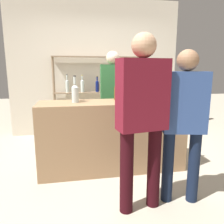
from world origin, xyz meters
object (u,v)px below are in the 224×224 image
object	(u,v)px
server_behind_counter	(113,92)
counter_bottle_3	(75,92)
counter_bottle_0	(75,93)
counter_bottle_1	(117,91)
customer_right	(184,116)
customer_center	(142,112)
ice_bucket	(141,93)
counter_bottle_2	(173,91)

from	to	relation	value
server_behind_counter	counter_bottle_3	bearing A→B (deg)	-38.90
counter_bottle_0	counter_bottle_1	distance (m)	0.60
server_behind_counter	customer_right	xyz separation A→B (m)	(0.40, -1.76, -0.07)
counter_bottle_3	customer_right	size ratio (longest dim) A/B	0.21
customer_center	counter_bottle_0	bearing A→B (deg)	22.66
counter_bottle_1	ice_bucket	distance (m)	0.33
server_behind_counter	customer_right	size ratio (longest dim) A/B	1.07
counter_bottle_1	server_behind_counter	xyz separation A→B (m)	(0.07, 0.71, -0.08)
counter_bottle_3	server_behind_counter	size ratio (longest dim) A/B	0.20
customer_right	server_behind_counter	bearing A→B (deg)	25.18
server_behind_counter	customer_center	bearing A→B (deg)	1.03
counter_bottle_2	counter_bottle_0	bearing A→B (deg)	172.94
counter_bottle_0	counter_bottle_3	xyz separation A→B (m)	(-0.00, 0.11, -0.01)
counter_bottle_2	ice_bucket	distance (m)	0.43
counter_bottle_1	customer_right	distance (m)	1.16
counter_bottle_2	counter_bottle_3	distance (m)	1.32
counter_bottle_0	counter_bottle_3	bearing A→B (deg)	90.94
counter_bottle_2	counter_bottle_3	bearing A→B (deg)	168.02
counter_bottle_3	ice_bucket	bearing A→B (deg)	-6.98
counter_bottle_3	server_behind_counter	xyz separation A→B (m)	(0.66, 0.74, -0.08)
counter_bottle_0	counter_bottle_2	xyz separation A→B (m)	(1.28, -0.16, 0.01)
server_behind_counter	counter_bottle_1	bearing A→B (deg)	-2.83
counter_bottle_1	counter_bottle_2	xyz separation A→B (m)	(0.70, -0.30, 0.02)
counter_bottle_2	customer_right	size ratio (longest dim) A/B	0.23
customer_center	customer_right	distance (m)	0.46
counter_bottle_0	customer_center	size ratio (longest dim) A/B	0.20
counter_bottle_1	counter_bottle_2	size ratio (longest dim) A/B	0.88
server_behind_counter	counter_bottle_0	bearing A→B (deg)	-34.78
counter_bottle_1	server_behind_counter	bearing A→B (deg)	84.27
ice_bucket	counter_bottle_1	bearing A→B (deg)	156.23
ice_bucket	customer_center	xyz separation A→B (m)	(-0.29, -0.96, -0.06)
ice_bucket	server_behind_counter	size ratio (longest dim) A/B	0.12
counter_bottle_0	customer_center	distance (m)	1.13
counter_bottle_1	counter_bottle_3	xyz separation A→B (m)	(-0.59, -0.03, 0.00)
counter_bottle_1	server_behind_counter	world-z (taller)	server_behind_counter
server_behind_counter	customer_center	distance (m)	1.81
ice_bucket	server_behind_counter	world-z (taller)	server_behind_counter
ice_bucket	customer_center	world-z (taller)	customer_center
ice_bucket	customer_right	world-z (taller)	customer_right
counter_bottle_0	server_behind_counter	bearing A→B (deg)	52.33
counter_bottle_3	ice_bucket	xyz separation A→B (m)	(0.89, -0.11, -0.02)
customer_right	counter_bottle_1	bearing A→B (deg)	36.58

